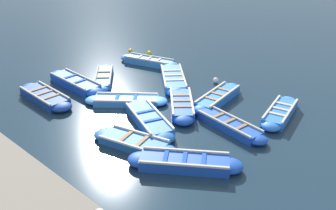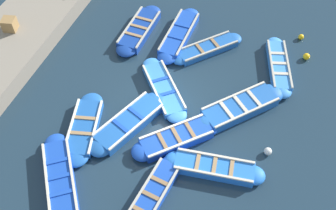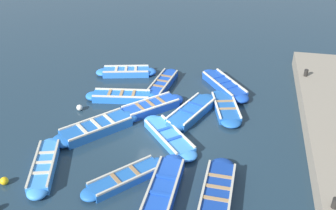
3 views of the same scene
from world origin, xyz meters
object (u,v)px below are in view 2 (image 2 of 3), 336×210
boat_stern_in (279,66)px  boat_near_quay (164,89)px  boat_broadside (60,179)px  wooden_crate (10,24)px  boat_far_corner (84,128)px  buoy_orange_near (306,57)px  boat_centre (151,198)px  buoy_white_drifting (268,151)px  boat_inner_gap (179,35)px  boat_alongside (176,138)px  boat_mid_row (214,168)px  boat_bow_out (240,107)px  boat_outer_left (207,49)px  boat_drifting (129,123)px  boat_end_of_row (139,30)px  buoy_yellow_far (301,37)px

boat_stern_in → boat_near_quay: bearing=-145.6°
boat_broadside → wooden_crate: (-5.46, 5.50, 0.86)m
boat_far_corner → buoy_orange_near: bearing=42.5°
buoy_orange_near → boat_far_corner: bearing=-137.5°
boat_broadside → boat_centre: bearing=8.1°
buoy_white_drifting → boat_broadside: bearing=-151.0°
boat_broadside → boat_inner_gap: (1.43, 8.31, 0.02)m
boat_broadside → boat_stern_in: boat_broadside is taller
boat_inner_gap → boat_alongside: 5.64m
boat_alongside → wooden_crate: bearing=163.6°
boat_stern_in → buoy_white_drifting: boat_stern_in is taller
boat_mid_row → boat_alongside: bearing=157.1°
boat_near_quay → boat_bow_out: size_ratio=0.92×
boat_broadside → boat_far_corner: boat_broadside is taller
boat_far_corner → boat_outer_left: (3.15, 5.73, 0.00)m
boat_centre → buoy_orange_near: bearing=65.2°
boat_outer_left → buoy_orange_near: 4.34m
boat_inner_gap → boat_far_corner: bearing=-105.5°
boat_stern_in → buoy_orange_near: 1.46m
boat_drifting → boat_centre: bearing=-52.9°
boat_broadside → boat_end_of_row: size_ratio=0.97×
boat_alongside → buoy_yellow_far: size_ratio=12.30×
boat_drifting → boat_alongside: boat_alongside is taller
boat_drifting → boat_end_of_row: (-1.67, 5.01, -0.00)m
boat_drifting → boat_centre: 3.19m
boat_broadside → boat_mid_row: bearing=25.0°
boat_bow_out → buoy_orange_near: bearing=61.6°
boat_drifting → boat_outer_left: (1.64, 4.96, -0.04)m
boat_far_corner → buoy_orange_near: boat_far_corner is taller
boat_alongside → boat_outer_left: bearing=93.4°
boat_alongside → buoy_orange_near: bearing=56.9°
boat_end_of_row → buoy_orange_near: size_ratio=12.57×
boat_stern_in → boat_bow_out: bearing=-110.2°
buoy_yellow_far → boat_alongside: bearing=-115.9°
boat_stern_in → boat_end_of_row: (-6.49, 0.06, 0.01)m
boat_inner_gap → boat_stern_in: bearing=-4.5°
boat_drifting → buoy_orange_near: boat_drifting is taller
boat_bow_out → boat_centre: bearing=-111.7°
buoy_orange_near → boat_broadside: bearing=-128.4°
boat_near_quay → boat_centre: size_ratio=0.91×
boat_stern_in → boat_near_quay: (-4.19, -2.87, -0.03)m
boat_far_corner → boat_stern_in: (6.33, 5.73, 0.03)m
boat_centre → buoy_white_drifting: boat_centre is taller
boat_inner_gap → boat_near_quay: (0.45, -3.23, -0.06)m
boat_bow_out → wooden_crate: wooden_crate is taller
boat_drifting → boat_centre: size_ratio=1.05×
boat_stern_in → boat_alongside: size_ratio=1.16×
boat_alongside → buoy_orange_near: 7.19m
boat_alongside → buoy_yellow_far: (3.52, 7.24, -0.07)m
boat_near_quay → boat_stern_in: bearing=34.4°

